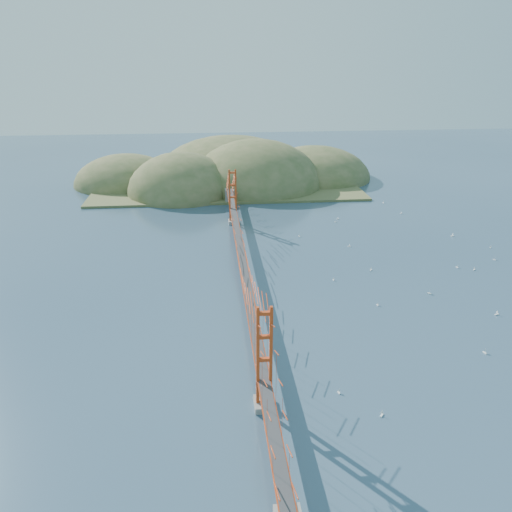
{
  "coord_description": "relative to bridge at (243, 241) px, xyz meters",
  "views": [
    {
      "loc": [
        -4.8,
        -71.6,
        34.09
      ],
      "look_at": [
        2.05,
        0.0,
        4.58
      ],
      "focal_mm": 35.0,
      "sensor_mm": 36.0,
      "label": 1
    }
  ],
  "objects": [
    {
      "name": "sailboat_15",
      "position": [
        37.23,
        41.82,
        -6.85
      ],
      "size": [
        0.49,
        0.61,
        0.71
      ],
      "color": "white",
      "rests_on": "ground"
    },
    {
      "name": "sailboat_0",
      "position": [
        18.9,
        -9.58,
        -6.87
      ],
      "size": [
        0.45,
        0.52,
        0.59
      ],
      "color": "white",
      "rests_on": "ground"
    },
    {
      "name": "sailboat_14",
      "position": [
        21.76,
        2.7,
        -6.86
      ],
      "size": [
        0.63,
        0.63,
        0.67
      ],
      "color": "white",
      "rests_on": "ground"
    },
    {
      "name": "sailboat_6",
      "position": [
        27.96,
        -22.9,
        -6.86
      ],
      "size": [
        0.56,
        0.59,
        0.66
      ],
      "color": "white",
      "rests_on": "ground"
    },
    {
      "name": "sailboat_3",
      "position": [
        23.05,
        30.44,
        -6.87
      ],
      "size": [
        0.52,
        0.43,
        0.61
      ],
      "color": "white",
      "rests_on": "ground"
    },
    {
      "name": "ground",
      "position": [
        0.0,
        -0.18,
        -7.01
      ],
      "size": [
        320.0,
        320.0,
        0.0
      ],
      "primitive_type": "plane",
      "color": "#324C65",
      "rests_on": "ground"
    },
    {
      "name": "sailboat_13",
      "position": [
        34.59,
        -13.89,
        -6.85
      ],
      "size": [
        0.66,
        0.63,
        0.75
      ],
      "color": "white",
      "rests_on": "ground"
    },
    {
      "name": "sailboat_extra_0",
      "position": [
        14.57,
        -0.56,
        -6.87
      ],
      "size": [
        0.4,
        0.5,
        0.59
      ],
      "color": "white",
      "rests_on": "ground"
    },
    {
      "name": "sailboat_1",
      "position": [
        27.93,
        -6.68,
        -6.86
      ],
      "size": [
        0.65,
        0.65,
        0.68
      ],
      "color": "white",
      "rests_on": "ground"
    },
    {
      "name": "sailboat_7",
      "position": [
        21.11,
        13.87,
        -6.87
      ],
      "size": [
        0.53,
        0.44,
        0.61
      ],
      "color": "white",
      "rests_on": "ground"
    },
    {
      "name": "sailboat_10",
      "position": [
        8.31,
        -28.73,
        -6.87
      ],
      "size": [
        0.47,
        0.52,
        0.59
      ],
      "color": "white",
      "rests_on": "ground"
    },
    {
      "name": "sailboat_11",
      "position": [
        44.91,
        5.08,
        -6.86
      ],
      "size": [
        0.59,
        0.59,
        0.63
      ],
      "color": "white",
      "rests_on": "ground"
    },
    {
      "name": "sailboat_extra_1",
      "position": [
        11.72,
        -32.68,
        -6.86
      ],
      "size": [
        0.66,
        0.66,
        0.7
      ],
      "color": "white",
      "rests_on": "ground"
    },
    {
      "name": "sailboat_16",
      "position": [
        12.66,
        20.31,
        -6.87
      ],
      "size": [
        0.58,
        0.58,
        0.61
      ],
      "color": "white",
      "rests_on": "ground"
    },
    {
      "name": "sailboat_9",
      "position": [
        47.29,
        10.69,
        -6.87
      ],
      "size": [
        0.56,
        0.56,
        0.59
      ],
      "color": "white",
      "rests_on": "ground"
    },
    {
      "name": "far_headlands",
      "position": [
        2.21,
        68.33,
        -7.01
      ],
      "size": [
        84.0,
        58.0,
        25.0
      ],
      "color": "olive",
      "rests_on": "ground"
    },
    {
      "name": "sailboat_8",
      "position": [
        38.4,
        33.02,
        -6.87
      ],
      "size": [
        0.53,
        0.44,
        0.61
      ],
      "color": "white",
      "rests_on": "ground"
    },
    {
      "name": "sailboat_17",
      "position": [
        43.12,
        17.51,
        -6.85
      ],
      "size": [
        0.64,
        0.56,
        0.73
      ],
      "color": "white",
      "rests_on": "ground"
    },
    {
      "name": "bridge",
      "position": [
        0.0,
        0.0,
        0.0
      ],
      "size": [
        2.2,
        94.4,
        12.0
      ],
      "color": "gray",
      "rests_on": "ground"
    },
    {
      "name": "sailboat_5",
      "position": [
        36.81,
        2.48,
        -6.87
      ],
      "size": [
        0.47,
        0.53,
        0.6
      ],
      "color": "white",
      "rests_on": "ground"
    },
    {
      "name": "sailboat_12",
      "position": [
        22.0,
        28.37,
        -6.87
      ],
      "size": [
        0.51,
        0.51,
        0.56
      ],
      "color": "white",
      "rests_on": "ground"
    },
    {
      "name": "sailboat_4",
      "position": [
        39.16,
        1.19,
        -6.85
      ],
      "size": [
        0.67,
        0.67,
        0.7
      ],
      "color": "white",
      "rests_on": "ground"
    }
  ]
}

